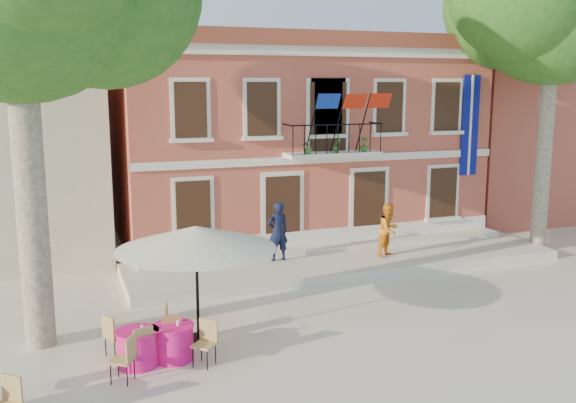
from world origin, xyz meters
The scene contains 9 objects.
ground centered at (0.00, 0.00, 0.00)m, with size 90.00×90.00×0.00m, color beige.
main_building centered at (2.00, 9.99, 3.78)m, with size 13.50×9.59×7.50m.
neighbor_east centered at (14.00, 11.00, 3.22)m, with size 9.40×9.40×6.40m.
terrace centered at (2.00, 4.40, 0.15)m, with size 14.00×3.40×0.30m, color silver.
patio_umbrella centered at (-3.77, 0.06, 2.41)m, with size 3.60×3.60×2.68m.
pedestrian_navy centered at (-0.19, 4.79, 1.24)m, with size 0.68×0.45×1.87m, color black.
pedestrian_orange centered at (3.34, 4.05, 1.16)m, with size 0.84×0.65×1.73m, color orange.
cafe_table_0 centered at (-5.24, -0.86, 0.43)m, with size 1.63×1.87×0.95m.
cafe_table_1 centered at (-4.49, -0.81, 0.43)m, with size 1.82×1.80×0.95m.
Camera 1 is at (-6.62, -13.69, 5.78)m, focal length 40.00 mm.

